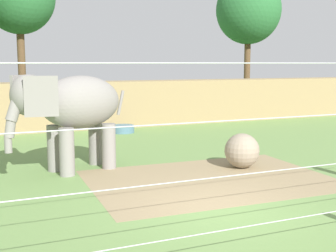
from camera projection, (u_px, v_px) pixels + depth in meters
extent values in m
plane|color=#6B8E4C|center=(220.00, 210.00, 10.02)|extent=(120.00, 120.00, 0.00)
cube|color=#937F5B|center=(211.00, 179.00, 12.64)|extent=(6.93, 5.01, 0.01)
cube|color=#997F56|center=(82.00, 105.00, 22.51)|extent=(36.00, 1.80, 2.35)
cylinder|color=gray|center=(67.00, 152.00, 12.98)|extent=(0.44, 0.44, 1.41)
cylinder|color=gray|center=(55.00, 148.00, 13.56)|extent=(0.44, 0.44, 1.41)
cylinder|color=gray|center=(109.00, 146.00, 13.91)|extent=(0.44, 0.44, 1.41)
cylinder|color=gray|center=(96.00, 143.00, 14.49)|extent=(0.44, 0.44, 1.41)
ellipsoid|color=gray|center=(81.00, 102.00, 13.54)|extent=(2.92, 2.12, 1.61)
ellipsoid|color=gray|center=(28.00, 95.00, 12.44)|extent=(1.28, 1.35, 1.16)
cube|color=gray|center=(41.00, 96.00, 12.05)|extent=(0.91, 0.22, 1.11)
cube|color=gray|center=(23.00, 94.00, 12.96)|extent=(0.74, 0.68, 1.11)
cylinder|color=gray|center=(14.00, 111.00, 12.22)|extent=(0.57, 0.45, 0.63)
cylinder|color=gray|center=(10.00, 128.00, 12.21)|extent=(0.42, 0.36, 0.59)
cylinder|color=gray|center=(8.00, 143.00, 12.21)|extent=(0.26, 0.26, 0.55)
cylinder|color=gray|center=(121.00, 103.00, 14.50)|extent=(0.32, 0.19, 0.80)
sphere|color=gray|center=(242.00, 151.00, 13.99)|extent=(1.09, 1.09, 1.09)
cylinder|color=#B7B7BC|center=(293.00, 219.00, 7.67)|extent=(11.41, 0.02, 0.02)
cylinder|color=#B7B7BC|center=(295.00, 168.00, 7.55)|extent=(11.41, 0.02, 0.02)
cylinder|color=#B7B7BC|center=(297.00, 117.00, 7.43)|extent=(11.41, 0.02, 0.02)
cylinder|color=#B7B7BC|center=(300.00, 63.00, 7.31)|extent=(11.41, 0.02, 0.02)
cylinder|color=slate|center=(123.00, 129.00, 21.20)|extent=(1.10, 1.10, 0.35)
cylinder|color=#38607A|center=(123.00, 126.00, 21.18)|extent=(1.01, 1.01, 0.02)
cylinder|color=brown|center=(22.00, 74.00, 26.13)|extent=(0.44, 0.44, 5.34)
cylinder|color=brown|center=(247.00, 74.00, 32.23)|extent=(0.44, 0.44, 5.07)
ellipsoid|color=#286633|center=(248.00, 10.00, 31.61)|extent=(4.59, 4.59, 4.82)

